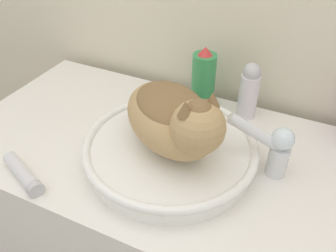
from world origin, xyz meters
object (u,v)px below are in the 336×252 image
object	(u,v)px
cat	(175,117)
faucet	(274,147)
deodorant_stick	(249,91)
spray_bottle_trigger	(204,79)
cream_tube	(23,174)

from	to	relation	value
cat	faucet	distance (m)	0.22
faucet	deodorant_stick	size ratio (longest dim) A/B	0.96
faucet	cat	bearing A→B (deg)	3.26
faucet	deodorant_stick	bearing A→B (deg)	-76.10
faucet	spray_bottle_trigger	xyz separation A→B (m)	(-0.23, 0.19, 0.01)
spray_bottle_trigger	cat	bearing A→B (deg)	-82.73
deodorant_stick	cream_tube	xyz separation A→B (m)	(-0.37, -0.44, -0.06)
cat	spray_bottle_trigger	world-z (taller)	cat
cat	deodorant_stick	size ratio (longest dim) A/B	1.96
cat	cream_tube	distance (m)	0.35
spray_bottle_trigger	deodorant_stick	bearing A→B (deg)	-0.00
cat	faucet	world-z (taller)	cat
faucet	deodorant_stick	world-z (taller)	deodorant_stick
cat	faucet	bearing A→B (deg)	53.36
cat	deodorant_stick	distance (m)	0.28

